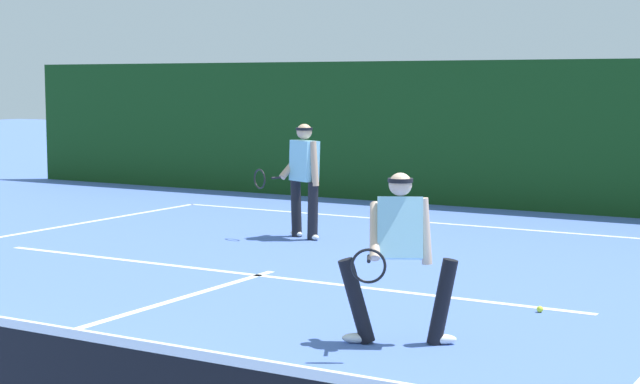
# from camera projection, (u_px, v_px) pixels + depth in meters

# --- Properties ---
(court_line_baseline_far) EXTENTS (9.92, 0.10, 0.01)m
(court_line_baseline_far) POSITION_uv_depth(u_px,v_px,m) (435.00, 223.00, 16.58)
(court_line_baseline_far) COLOR white
(court_line_baseline_far) RESTS_ON ground_plane
(court_line_service) EXTENTS (8.08, 0.10, 0.01)m
(court_line_service) POSITION_uv_depth(u_px,v_px,m) (258.00, 275.00, 12.12)
(court_line_service) COLOR white
(court_line_service) RESTS_ON ground_plane
(court_line_centre) EXTENTS (0.10, 6.40, 0.01)m
(court_line_centre) POSITION_uv_depth(u_px,v_px,m) (87.00, 326.00, 9.63)
(court_line_centre) COLOR white
(court_line_centre) RESTS_ON ground_plane
(player_near) EXTENTS (1.00, 1.02, 1.52)m
(player_near) POSITION_uv_depth(u_px,v_px,m) (399.00, 251.00, 8.89)
(player_near) COLOR black
(player_near) RESTS_ON ground_plane
(player_far) EXTENTS (0.97, 0.86, 1.68)m
(player_far) POSITION_uv_depth(u_px,v_px,m) (304.00, 175.00, 14.90)
(player_far) COLOR black
(player_far) RESTS_ON ground_plane
(tennis_ball) EXTENTS (0.07, 0.07, 0.07)m
(tennis_ball) POSITION_uv_depth(u_px,v_px,m) (540.00, 309.00, 10.19)
(tennis_ball) COLOR #D1E033
(tennis_ball) RESTS_ON ground_plane
(back_fence_windscreen) EXTENTS (21.84, 0.12, 2.67)m
(back_fence_windscreen) POSITION_uv_depth(u_px,v_px,m) (488.00, 135.00, 18.41)
(back_fence_windscreen) COLOR #143B15
(back_fence_windscreen) RESTS_ON ground_plane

